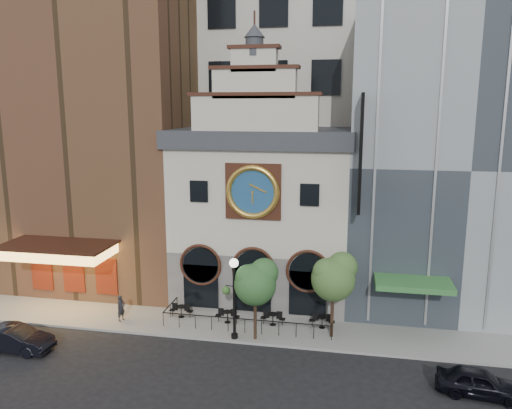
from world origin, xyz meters
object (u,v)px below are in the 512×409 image
Objects in this scene: bistro_1 at (227,316)px; pedestrian at (121,308)px; tree_left at (256,281)px; tree_right at (334,276)px; lamppost at (234,289)px; car_right at (480,383)px; bistro_2 at (273,318)px; car_left at (15,339)px; bistro_0 at (181,310)px; bistro_3 at (322,321)px.

pedestrian reaches higher than bistro_1.
tree_left is 4.65m from tree_right.
lamppost is 1.01× the size of tree_left.
lamppost reaches higher than pedestrian.
car_right is 13.75m from lamppost.
bistro_1 is 15.06m from car_right.
bistro_2 is 5.16m from tree_right.
tree_left is at bearing 21.66° from lamppost.
tree_right is (17.93, 5.00, 3.28)m from car_left.
tree_left is at bearing -21.52° from bistro_0.
bistro_1 is at bearing -176.30° from bistro_2.
lamppost reaches higher than bistro_0.
bistro_3 is at bearing 3.15° from bistro_2.
tree_left is at bearing 80.63° from car_right.
bistro_2 is 12.46m from car_right.
car_right is 25.20m from car_left.
bistro_3 is (6.05, 0.36, 0.00)m from bistro_1.
tree_left is (-0.70, -2.09, 3.18)m from bistro_2.
bistro_2 is at bearing -0.62° from bistro_0.
bistro_1 is at bearing 76.25° from car_right.
tree_left reaches higher than bistro_0.
bistro_2 is at bearing 3.70° from bistro_1.
bistro_0 is 0.39× the size of car_right.
bistro_3 is at bearing 30.67° from tree_left.
tree_right is at bearing -5.44° from bistro_0.
tree_right is at bearing 64.15° from car_right.
tree_right is (9.95, -0.95, 3.39)m from bistro_0.
bistro_0 is 1.00× the size of bistro_3.
bistro_0 is at bearing -179.36° from bistro_3.
car_right is 0.92× the size of car_left.
bistro_3 is 0.30× the size of tree_right.
car_right is 21.37m from pedestrian.
pedestrian reaches higher than bistro_2.
bistro_3 is 0.93× the size of pedestrian.
tree_left reaches higher than bistro_1.
car_left is at bearing -148.91° from lamppost.
lamppost is (-5.10, -2.42, 2.63)m from bistro_3.
lamppost is (7.82, -1.08, 2.24)m from pedestrian.
bistro_0 is at bearing 179.38° from bistro_2.
tree_right is (13.61, 0.29, 3.00)m from pedestrian.
tree_right is (6.73, -0.69, 3.39)m from bistro_1.
car_left reaches higher than bistro_2.
tree_left is (-3.81, -2.26, 3.18)m from bistro_3.
bistro_2 is at bearing 166.92° from tree_right.
pedestrian is at bearing -41.50° from car_left.
tree_right reaches higher than bistro_3.
car_left is at bearing -153.06° from bistro_1.
pedestrian reaches higher than bistro_3.
car_left is (-17.25, -6.05, 0.12)m from bistro_3.
lamppost reaches higher than bistro_2.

